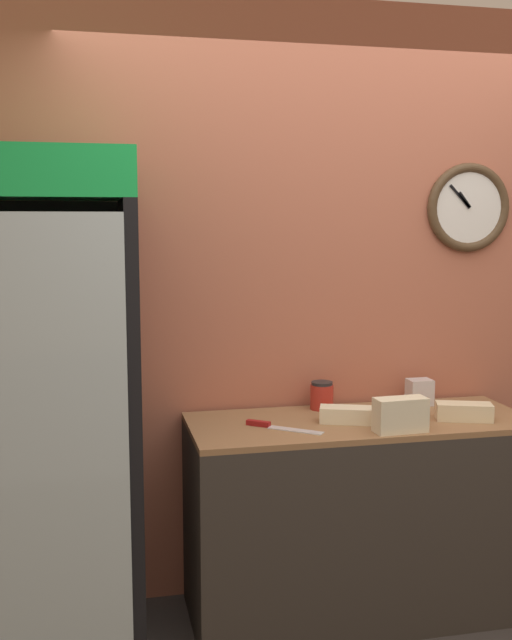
{
  "coord_description": "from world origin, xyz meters",
  "views": [
    {
      "loc": [
        -1.12,
        -2.14,
        1.73
      ],
      "look_at": [
        -0.45,
        0.91,
        1.31
      ],
      "focal_mm": 42.0,
      "sensor_mm": 36.0,
      "label": 1
    }
  ],
  "objects_px": {
    "sandwich_flat_right": "(347,415)",
    "chefs_knife": "(273,426)",
    "sandwich_flat_left": "(464,412)",
    "sandwich_stack_middle": "(401,406)",
    "condiment_jar": "(322,396)",
    "napkin_dispenser": "(420,392)",
    "sandwich_stack_bottom": "(400,423)",
    "beverage_cooler": "(39,387)"
  },
  "relations": [
    {
      "from": "beverage_cooler",
      "to": "sandwich_stack_middle",
      "type": "height_order",
      "value": "beverage_cooler"
    },
    {
      "from": "sandwich_flat_right",
      "to": "chefs_knife",
      "type": "bearing_deg",
      "value": -177.54
    },
    {
      "from": "sandwich_stack_middle",
      "to": "sandwich_flat_right",
      "type": "distance_m",
      "value": 0.26
    },
    {
      "from": "sandwich_stack_middle",
      "to": "condiment_jar",
      "type": "height_order",
      "value": "sandwich_stack_middle"
    },
    {
      "from": "sandwich_flat_left",
      "to": "napkin_dispenser",
      "type": "bearing_deg",
      "value": 103.98
    },
    {
      "from": "sandwich_stack_middle",
      "to": "chefs_knife",
      "type": "xyz_separation_m",
      "value": [
        -0.49,
        0.17,
        -0.1
      ]
    },
    {
      "from": "sandwich_flat_left",
      "to": "chefs_knife",
      "type": "xyz_separation_m",
      "value": [
        -0.83,
        0.06,
        -0.03
      ]
    },
    {
      "from": "sandwich_flat_left",
      "to": "napkin_dispenser",
      "type": "height_order",
      "value": "napkin_dispenser"
    },
    {
      "from": "sandwich_flat_right",
      "to": "condiment_jar",
      "type": "bearing_deg",
      "value": 98.31
    },
    {
      "from": "sandwich_stack_bottom",
      "to": "chefs_knife",
      "type": "distance_m",
      "value": 0.52
    },
    {
      "from": "beverage_cooler",
      "to": "chefs_knife",
      "type": "bearing_deg",
      "value": -4.31
    },
    {
      "from": "napkin_dispenser",
      "to": "condiment_jar",
      "type": "bearing_deg",
      "value": 177.5
    },
    {
      "from": "napkin_dispenser",
      "to": "sandwich_stack_bottom",
      "type": "bearing_deg",
      "value": -123.67
    },
    {
      "from": "sandwich_flat_left",
      "to": "sandwich_flat_right",
      "type": "relative_size",
      "value": 1.03
    },
    {
      "from": "beverage_cooler",
      "to": "sandwich_stack_middle",
      "type": "relative_size",
      "value": 9.06
    },
    {
      "from": "sandwich_stack_bottom",
      "to": "napkin_dispenser",
      "type": "height_order",
      "value": "napkin_dispenser"
    },
    {
      "from": "sandwich_stack_bottom",
      "to": "sandwich_flat_left",
      "type": "bearing_deg",
      "value": 18.18
    },
    {
      "from": "sandwich_flat_right",
      "to": "napkin_dispenser",
      "type": "height_order",
      "value": "napkin_dispenser"
    },
    {
      "from": "sandwich_stack_middle",
      "to": "chefs_knife",
      "type": "height_order",
      "value": "sandwich_stack_middle"
    },
    {
      "from": "chefs_knife",
      "to": "sandwich_stack_middle",
      "type": "bearing_deg",
      "value": -18.87
    },
    {
      "from": "napkin_dispenser",
      "to": "sandwich_flat_right",
      "type": "bearing_deg",
      "value": -152.82
    },
    {
      "from": "sandwich_stack_middle",
      "to": "napkin_dispenser",
      "type": "distance_m",
      "value": 0.49
    },
    {
      "from": "sandwich_flat_right",
      "to": "sandwich_stack_bottom",
      "type": "bearing_deg",
      "value": -47.8
    },
    {
      "from": "condiment_jar",
      "to": "beverage_cooler",
      "type": "bearing_deg",
      "value": -171.31
    },
    {
      "from": "sandwich_flat_right",
      "to": "napkin_dispenser",
      "type": "distance_m",
      "value": 0.49
    },
    {
      "from": "beverage_cooler",
      "to": "condiment_jar",
      "type": "xyz_separation_m",
      "value": [
        1.22,
        0.19,
        -0.14
      ]
    },
    {
      "from": "sandwich_stack_bottom",
      "to": "chefs_knife",
      "type": "height_order",
      "value": "sandwich_stack_bottom"
    },
    {
      "from": "sandwich_stack_middle",
      "to": "chefs_knife",
      "type": "bearing_deg",
      "value": 161.13
    },
    {
      "from": "napkin_dispenser",
      "to": "beverage_cooler",
      "type": "bearing_deg",
      "value": -174.38
    },
    {
      "from": "sandwich_stack_middle",
      "to": "chefs_knife",
      "type": "relative_size",
      "value": 0.76
    },
    {
      "from": "sandwich_stack_bottom",
      "to": "sandwich_flat_right",
      "type": "distance_m",
      "value": 0.24
    },
    {
      "from": "sandwich_flat_right",
      "to": "chefs_knife",
      "type": "xyz_separation_m",
      "value": [
        -0.33,
        -0.01,
        -0.03
      ]
    },
    {
      "from": "sandwich_stack_bottom",
      "to": "napkin_dispenser",
      "type": "distance_m",
      "value": 0.49
    },
    {
      "from": "beverage_cooler",
      "to": "napkin_dispenser",
      "type": "distance_m",
      "value": 1.71
    },
    {
      "from": "sandwich_stack_bottom",
      "to": "chefs_knife",
      "type": "relative_size",
      "value": 0.76
    },
    {
      "from": "condiment_jar",
      "to": "napkin_dispenser",
      "type": "xyz_separation_m",
      "value": [
        0.47,
        -0.02,
        -0.0
      ]
    },
    {
      "from": "sandwich_flat_left",
      "to": "condiment_jar",
      "type": "relative_size",
      "value": 2.01
    },
    {
      "from": "beverage_cooler",
      "to": "sandwich_flat_left",
      "type": "bearing_deg",
      "value": -4.06
    },
    {
      "from": "sandwich_flat_left",
      "to": "chefs_knife",
      "type": "height_order",
      "value": "sandwich_flat_left"
    },
    {
      "from": "sandwich_flat_right",
      "to": "chefs_knife",
      "type": "distance_m",
      "value": 0.33
    },
    {
      "from": "sandwich_flat_left",
      "to": "chefs_knife",
      "type": "distance_m",
      "value": 0.83
    },
    {
      "from": "condiment_jar",
      "to": "sandwich_stack_middle",
      "type": "bearing_deg",
      "value": -64.77
    }
  ]
}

